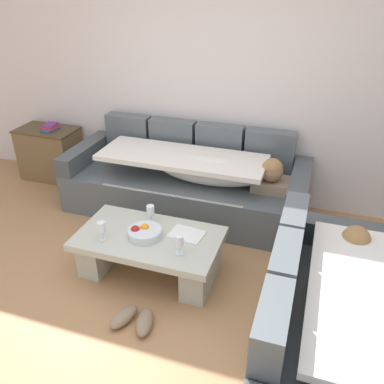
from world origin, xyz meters
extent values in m
plane|color=#AE7A4E|center=(0.00, 0.00, 0.00)|extent=(14.00, 14.00, 0.00)
cube|color=silver|center=(0.00, 2.15, 1.35)|extent=(9.00, 0.10, 2.70)
cube|color=#545B5F|center=(-0.12, 1.60, 0.21)|extent=(2.53, 0.92, 0.42)
cube|color=#545B5F|center=(-0.93, 1.98, 0.65)|extent=(0.51, 0.16, 0.46)
cube|color=#545B5F|center=(-0.39, 1.98, 0.65)|extent=(0.51, 0.16, 0.46)
cube|color=#545B5F|center=(0.15, 1.98, 0.65)|extent=(0.51, 0.16, 0.46)
cube|color=#545B5F|center=(0.70, 1.98, 0.65)|extent=(0.51, 0.16, 0.46)
cube|color=#43494C|center=(-1.30, 1.60, 0.52)|extent=(0.18, 0.92, 0.20)
cube|color=#43494C|center=(1.06, 1.60, 0.52)|extent=(0.18, 0.92, 0.20)
cube|color=gray|center=(0.79, 1.59, 0.47)|extent=(0.36, 0.28, 0.11)
sphere|color=#936B4C|center=(0.79, 1.55, 0.64)|extent=(0.21, 0.21, 0.21)
sphere|color=#9E7042|center=(0.79, 1.55, 0.67)|extent=(0.20, 0.20, 0.20)
ellipsoid|color=silver|center=(0.17, 1.55, 0.56)|extent=(1.10, 0.44, 0.28)
cube|color=silver|center=(-0.12, 1.53, 0.66)|extent=(1.70, 0.60, 0.05)
cube|color=silver|center=(-0.12, 1.16, 0.23)|extent=(1.44, 0.04, 0.38)
cube|color=#545B5F|center=(1.47, 0.01, 0.21)|extent=(0.92, 1.83, 0.42)
cube|color=#545B5F|center=(1.09, -0.48, 0.65)|extent=(0.16, 0.46, 0.46)
cube|color=#545B5F|center=(1.09, 0.01, 0.65)|extent=(0.16, 0.46, 0.46)
cube|color=#545B5F|center=(1.09, 0.50, 0.65)|extent=(0.16, 0.46, 0.46)
cube|color=#43494C|center=(1.47, 0.84, 0.52)|extent=(0.92, 0.18, 0.20)
cube|color=#2D6660|center=(1.48, 0.57, 0.47)|extent=(0.28, 0.36, 0.11)
sphere|color=#936B4C|center=(1.52, 0.57, 0.64)|extent=(0.21, 0.21, 0.21)
sphere|color=#9E7042|center=(1.52, 0.57, 0.67)|extent=(0.20, 0.20, 0.20)
ellipsoid|color=silver|center=(1.52, -0.05, 0.56)|extent=(0.44, 0.91, 0.28)
cube|color=silver|center=(1.54, 0.01, 0.66)|extent=(0.60, 1.36, 0.05)
cube|color=#B5B7A7|center=(-0.05, 0.52, 0.35)|extent=(1.20, 0.68, 0.06)
cube|color=#B5B7A7|center=(-0.51, 0.52, 0.16)|extent=(0.20, 0.54, 0.32)
cube|color=#B5B7A7|center=(0.41, 0.52, 0.16)|extent=(0.20, 0.54, 0.32)
cylinder|color=silver|center=(-0.08, 0.50, 0.42)|extent=(0.28, 0.28, 0.07)
sphere|color=orange|center=(-0.09, 0.53, 0.44)|extent=(0.08, 0.08, 0.08)
sphere|color=#A81C1C|center=(-0.15, 0.48, 0.44)|extent=(0.08, 0.08, 0.08)
cylinder|color=silver|center=(-0.39, 0.36, 0.38)|extent=(0.06, 0.06, 0.01)
cylinder|color=silver|center=(-0.39, 0.36, 0.42)|extent=(0.01, 0.01, 0.07)
cylinder|color=silver|center=(-0.39, 0.36, 0.50)|extent=(0.07, 0.07, 0.08)
cylinder|color=silver|center=(0.27, 0.38, 0.38)|extent=(0.06, 0.06, 0.01)
cylinder|color=silver|center=(0.27, 0.38, 0.42)|extent=(0.01, 0.01, 0.07)
cylinder|color=silver|center=(0.27, 0.38, 0.50)|extent=(0.07, 0.07, 0.08)
cylinder|color=silver|center=(-0.12, 0.72, 0.38)|extent=(0.06, 0.06, 0.01)
cylinder|color=silver|center=(-0.12, 0.72, 0.42)|extent=(0.01, 0.01, 0.07)
cylinder|color=silver|center=(-0.12, 0.72, 0.50)|extent=(0.07, 0.07, 0.08)
cube|color=white|center=(0.24, 0.64, 0.39)|extent=(0.30, 0.24, 0.01)
cube|color=brown|center=(-1.98, 1.85, 0.31)|extent=(0.70, 0.42, 0.62)
cube|color=#503D26|center=(-1.98, 1.85, 0.63)|extent=(0.72, 0.44, 0.02)
cube|color=#2D569E|center=(-1.90, 1.84, 0.65)|extent=(0.14, 0.23, 0.02)
cube|color=red|center=(-1.91, 1.84, 0.67)|extent=(0.15, 0.16, 0.03)
cube|color=#72337F|center=(-1.91, 1.85, 0.70)|extent=(0.14, 0.18, 0.03)
ellipsoid|color=#8C7259|center=(-0.01, -0.07, 0.04)|extent=(0.19, 0.29, 0.09)
ellipsoid|color=#8C7259|center=(0.16, -0.07, 0.04)|extent=(0.18, 0.29, 0.09)
camera|label=1|loc=(1.17, -1.99, 2.31)|focal=37.79mm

